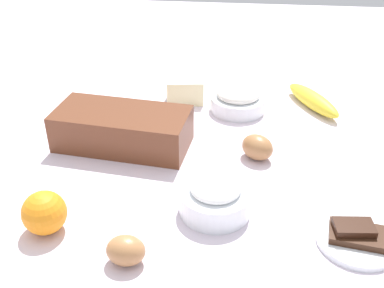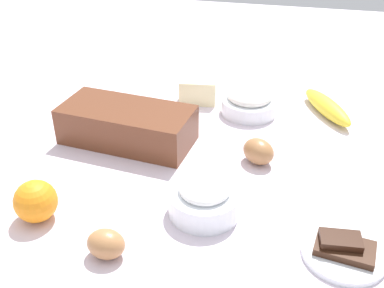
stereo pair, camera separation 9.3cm
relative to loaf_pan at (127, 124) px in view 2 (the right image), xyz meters
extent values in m
cube|color=silver|center=(-0.15, 0.04, -0.05)|extent=(2.40, 2.40, 0.02)
cube|color=brown|center=(0.00, 0.00, 0.00)|extent=(0.29, 0.16, 0.08)
cube|color=black|center=(0.00, 0.00, 0.00)|extent=(0.28, 0.15, 0.07)
cylinder|color=white|center=(-0.24, -0.19, -0.02)|extent=(0.13, 0.13, 0.04)
torus|color=white|center=(-0.24, -0.19, -0.01)|extent=(0.13, 0.13, 0.01)
ellipsoid|color=white|center=(-0.24, -0.19, 0.00)|extent=(0.11, 0.11, 0.04)
cylinder|color=white|center=(-0.21, 0.20, -0.02)|extent=(0.13, 0.13, 0.04)
torus|color=white|center=(-0.21, 0.20, 0.00)|extent=(0.13, 0.13, 0.01)
ellipsoid|color=white|center=(-0.21, 0.20, 0.01)|extent=(0.09, 0.09, 0.03)
ellipsoid|color=yellow|center=(-0.42, -0.22, -0.02)|extent=(0.13, 0.19, 0.04)
sphere|color=orange|center=(0.06, 0.28, -0.01)|extent=(0.07, 0.07, 0.07)
cube|color=#F4EDB2|center=(-0.11, -0.22, -0.01)|extent=(0.10, 0.07, 0.06)
ellipsoid|color=#AB7346|center=(-0.08, 0.33, -0.02)|extent=(0.06, 0.05, 0.05)
ellipsoid|color=#A26C41|center=(-0.28, 0.02, -0.02)|extent=(0.09, 0.08, 0.05)
cylinder|color=white|center=(-0.44, 0.25, -0.04)|extent=(0.13, 0.13, 0.01)
cube|color=#381E11|center=(-0.44, 0.25, -0.03)|extent=(0.10, 0.07, 0.01)
cube|color=black|center=(-0.43, 0.25, -0.01)|extent=(0.07, 0.04, 0.01)
camera|label=1|loc=(-0.24, 0.83, 0.49)|focal=43.45mm
camera|label=2|loc=(-0.33, 0.81, 0.49)|focal=43.45mm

